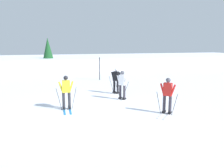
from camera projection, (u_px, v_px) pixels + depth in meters
ground_plane at (92, 108)px, 11.46m from camera, size 120.00×120.00×0.00m
far_snow_ridge at (61, 63)px, 29.95m from camera, size 80.00×9.56×1.44m
skier_red at (167, 95)px, 10.36m from camera, size 1.43×1.35×1.71m
skier_yellow at (66, 91)px, 11.10m from camera, size 1.00×1.61×1.71m
skier_black at (116, 80)px, 14.59m from camera, size 1.51×1.25×1.71m
skier_white at (122, 84)px, 13.02m from camera, size 1.49×1.27×1.71m
trail_marker_pole at (100, 69)px, 20.11m from camera, size 0.07×0.07×2.04m
conifer_far_left at (48, 52)px, 28.10m from camera, size 1.65×1.65×4.00m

